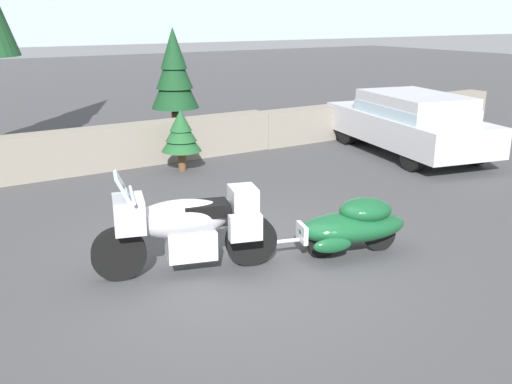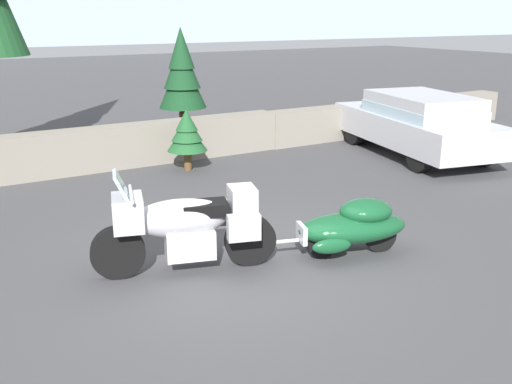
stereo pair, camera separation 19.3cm
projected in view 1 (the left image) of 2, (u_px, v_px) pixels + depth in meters
name	position (u px, v px, depth m)	size (l,w,h in m)	color
ground_plane	(238.00, 264.00, 7.48)	(80.00, 80.00, 0.00)	#424244
stone_guard_wall	(128.00, 147.00, 12.21)	(24.00, 0.59, 0.88)	gray
touring_motorcycle	(186.00, 225.00, 7.09)	(2.25, 1.14, 1.33)	black
car_shaped_trailer	(353.00, 224.00, 7.72)	(2.21, 1.11, 0.76)	black
sedan_at_right_edge	(409.00, 121.00, 13.15)	(2.72, 4.78, 1.41)	black
pine_tree_secondary	(174.00, 73.00, 13.80)	(1.14, 1.14, 2.82)	brown
pine_sapling_near	(181.00, 133.00, 11.75)	(0.82, 0.82, 1.27)	brown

